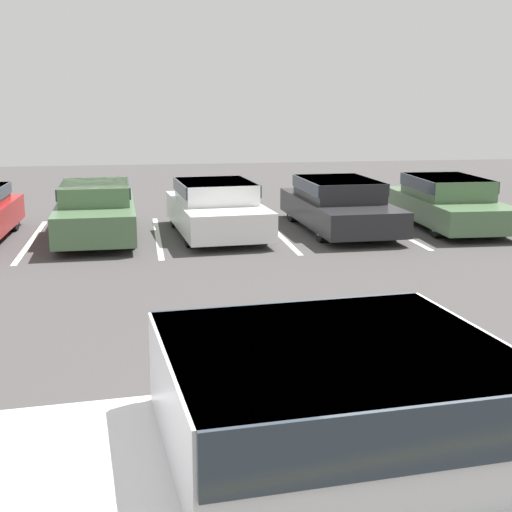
{
  "coord_description": "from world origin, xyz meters",
  "views": [
    {
      "loc": [
        -2.41,
        -4.75,
        3.16
      ],
      "look_at": [
        -0.83,
        4.8,
        1.0
      ],
      "focal_mm": 50.0,
      "sensor_mm": 36.0,
      "label": 1
    }
  ],
  "objects_px": {
    "parked_sedan_c": "(216,207)",
    "wheel_stop_curb": "(230,211)",
    "pickup_truck": "(375,479)",
    "parked_sedan_d": "(339,203)",
    "parked_sedan_b": "(96,209)",
    "parked_sedan_e": "(447,200)"
  },
  "relations": [
    {
      "from": "parked_sedan_c",
      "to": "wheel_stop_curb",
      "type": "xyz_separation_m",
      "value": [
        0.72,
        2.97,
        -0.59
      ]
    },
    {
      "from": "parked_sedan_b",
      "to": "parked_sedan_d",
      "type": "relative_size",
      "value": 0.96
    },
    {
      "from": "parked_sedan_c",
      "to": "wheel_stop_curb",
      "type": "bearing_deg",
      "value": 161.99
    },
    {
      "from": "parked_sedan_d",
      "to": "parked_sedan_e",
      "type": "relative_size",
      "value": 1.02
    },
    {
      "from": "parked_sedan_d",
      "to": "wheel_stop_curb",
      "type": "relative_size",
      "value": 2.52
    },
    {
      "from": "pickup_truck",
      "to": "parked_sedan_b",
      "type": "height_order",
      "value": "pickup_truck"
    },
    {
      "from": "parked_sedan_c",
      "to": "parked_sedan_d",
      "type": "relative_size",
      "value": 0.91
    },
    {
      "from": "parked_sedan_b",
      "to": "wheel_stop_curb",
      "type": "bearing_deg",
      "value": 128.22
    },
    {
      "from": "parked_sedan_d",
      "to": "parked_sedan_e",
      "type": "bearing_deg",
      "value": 88.4
    },
    {
      "from": "parked_sedan_e",
      "to": "wheel_stop_curb",
      "type": "relative_size",
      "value": 2.48
    },
    {
      "from": "parked_sedan_d",
      "to": "parked_sedan_b",
      "type": "bearing_deg",
      "value": -90.93
    },
    {
      "from": "parked_sedan_b",
      "to": "wheel_stop_curb",
      "type": "height_order",
      "value": "parked_sedan_b"
    },
    {
      "from": "pickup_truck",
      "to": "wheel_stop_curb",
      "type": "distance_m",
      "value": 15.67
    },
    {
      "from": "wheel_stop_curb",
      "to": "parked_sedan_b",
      "type": "bearing_deg",
      "value": -140.24
    },
    {
      "from": "parked_sedan_d",
      "to": "pickup_truck",
      "type": "bearing_deg",
      "value": -16.6
    },
    {
      "from": "parked_sedan_b",
      "to": "pickup_truck",
      "type": "bearing_deg",
      "value": 8.91
    },
    {
      "from": "parked_sedan_b",
      "to": "parked_sedan_d",
      "type": "height_order",
      "value": "parked_sedan_b"
    },
    {
      "from": "wheel_stop_curb",
      "to": "parked_sedan_e",
      "type": "bearing_deg",
      "value": -28.98
    },
    {
      "from": "parked_sedan_e",
      "to": "wheel_stop_curb",
      "type": "distance_m",
      "value": 5.83
    },
    {
      "from": "parked_sedan_c",
      "to": "wheel_stop_curb",
      "type": "height_order",
      "value": "parked_sedan_c"
    },
    {
      "from": "pickup_truck",
      "to": "wheel_stop_curb",
      "type": "height_order",
      "value": "pickup_truck"
    },
    {
      "from": "pickup_truck",
      "to": "parked_sedan_d",
      "type": "relative_size",
      "value": 1.18
    }
  ]
}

